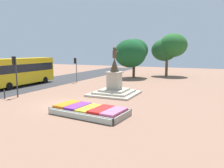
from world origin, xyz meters
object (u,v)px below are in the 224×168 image
at_px(statue_monument, 114,86).
at_px(kerb_bollard_mid_b, 4,94).
at_px(traffic_light_mid_block, 15,69).
at_px(city_bus, 20,70).
at_px(traffic_light_far_corner, 76,65).
at_px(flower_planter, 89,111).

relative_size(statue_monument, kerb_bollard_mid_b, 5.56).
distance_m(traffic_light_mid_block, city_bus, 7.36).
bearing_deg(city_bus, traffic_light_mid_block, -45.56).
relative_size(statue_monument, traffic_light_far_corner, 1.40).
xyz_separation_m(traffic_light_mid_block, kerb_bollard_mid_b, (-0.38, -1.08, -2.29)).
height_order(statue_monument, traffic_light_mid_block, statue_monument).
relative_size(traffic_light_mid_block, traffic_light_far_corner, 1.13).
distance_m(statue_monument, city_bus, 13.31).
xyz_separation_m(traffic_light_far_corner, city_bus, (-4.66, -5.74, -0.43)).
bearing_deg(city_bus, kerb_bollard_mid_b, -53.06).
bearing_deg(traffic_light_mid_block, statue_monument, 32.10).
height_order(traffic_light_mid_block, traffic_light_far_corner, traffic_light_mid_block).
bearing_deg(flower_planter, city_bus, 152.79).
bearing_deg(city_bus, traffic_light_far_corner, 50.95).
relative_size(traffic_light_far_corner, kerb_bollard_mid_b, 3.99).
bearing_deg(kerb_bollard_mid_b, city_bus, 126.94).
bearing_deg(flower_planter, statue_monument, 99.95).
height_order(statue_monument, city_bus, statue_monument).
bearing_deg(traffic_light_far_corner, city_bus, -129.05).
bearing_deg(statue_monument, traffic_light_far_corner, 145.70).
bearing_deg(statue_monument, city_bus, 179.47).
bearing_deg(traffic_light_mid_block, traffic_light_far_corner, 92.42).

